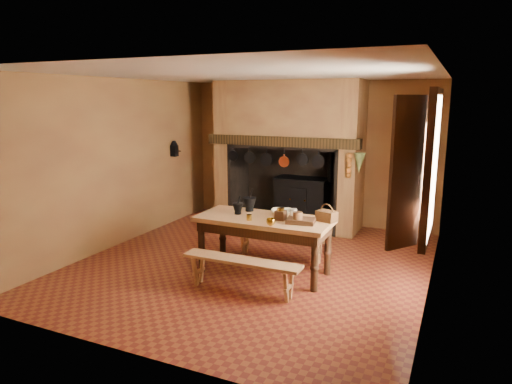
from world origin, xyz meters
TOP-DOWN VIEW (x-y plane):
  - floor at (0.00, 0.00)m, footprint 5.50×5.50m
  - ceiling at (0.00, 0.00)m, footprint 5.50×5.50m
  - back_wall at (0.00, 2.75)m, footprint 5.00×0.02m
  - wall_left at (-2.50, 0.00)m, footprint 0.02×5.50m
  - wall_right at (2.50, 0.00)m, footprint 0.02×5.50m
  - wall_front at (0.00, -2.75)m, footprint 5.00×0.02m
  - chimney_breast at (-0.30, 2.31)m, footprint 2.95×0.96m
  - iron_range at (-0.04, 2.45)m, footprint 1.12×0.55m
  - hearth_pans at (-1.05, 2.22)m, footprint 0.51×0.62m
  - hanging_pans at (-0.34, 1.81)m, footprint 1.92×0.29m
  - onion_string at (1.00, 1.79)m, footprint 0.12×0.10m
  - herb_bunch at (1.18, 1.79)m, footprint 0.20×0.20m
  - window at (2.35, -0.40)m, footprint 0.39×1.75m
  - wall_coffee_mill at (-2.42, 1.55)m, footprint 0.23×0.16m
  - work_table at (0.30, -0.27)m, footprint 1.90×0.84m
  - bench_front at (0.30, -1.00)m, footprint 1.59×0.28m
  - bench_back at (0.30, 0.37)m, footprint 1.50×0.26m
  - mortar_large at (-0.04, -0.01)m, footprint 0.21×0.21m
  - mortar_small at (-0.12, -0.25)m, footprint 0.16×0.16m
  - coffee_grinder at (0.56, -0.30)m, footprint 0.18×0.14m
  - brass_mug_a at (0.17, -0.49)m, footprint 0.09×0.09m
  - brass_mug_b at (0.49, -0.19)m, footprint 0.09×0.09m
  - mixing_bowl at (0.46, -0.01)m, footprint 0.38×0.38m
  - stoneware_crock at (0.84, -0.38)m, footprint 0.13×0.13m
  - glass_jar at (0.72, -0.22)m, footprint 0.09×0.09m
  - wicker_basket at (1.15, -0.09)m, footprint 0.30×0.25m
  - wooden_tray at (0.87, -0.34)m, footprint 0.41×0.32m
  - brass_cup at (0.54, -0.60)m, footprint 0.15×0.15m

SIDE VIEW (x-z plane):
  - floor at x=0.00m, z-range 0.00..0.00m
  - hearth_pans at x=-1.05m, z-range -0.01..0.19m
  - bench_back at x=0.30m, z-range 0.11..0.53m
  - bench_front at x=0.30m, z-range 0.11..0.56m
  - iron_range at x=-0.04m, z-range -0.32..1.28m
  - work_table at x=0.30m, z-range 0.28..1.10m
  - wooden_tray at x=0.87m, z-range 0.82..0.89m
  - mixing_bowl at x=0.46m, z-range 0.82..0.90m
  - brass_mug_a at x=0.17m, z-range 0.82..0.90m
  - brass_cup at x=0.54m, z-range 0.82..0.92m
  - brass_mug_b at x=0.49m, z-range 0.82..0.92m
  - glass_jar at x=0.72m, z-range 0.82..0.98m
  - coffee_grinder at x=0.56m, z-range 0.80..1.01m
  - wicker_basket at x=1.15m, z-range 0.78..1.03m
  - stoneware_crock at x=0.84m, z-range 0.82..0.98m
  - mortar_small at x=-0.12m, z-range 0.78..1.05m
  - mortar_large at x=-0.04m, z-range 0.76..1.11m
  - onion_string at x=1.00m, z-range 1.10..1.56m
  - hanging_pans at x=-0.34m, z-range 1.23..1.50m
  - herb_bunch at x=1.18m, z-range 1.21..1.56m
  - back_wall at x=0.00m, z-range 0.00..2.80m
  - wall_left at x=-2.50m, z-range 0.00..2.80m
  - wall_right at x=2.50m, z-range 0.00..2.80m
  - wall_front at x=0.00m, z-range 0.00..2.80m
  - wall_coffee_mill at x=-2.42m, z-range 1.36..1.67m
  - window at x=2.35m, z-range 0.82..2.58m
  - chimney_breast at x=-0.30m, z-range 0.41..3.21m
  - ceiling at x=0.00m, z-range 2.80..2.80m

